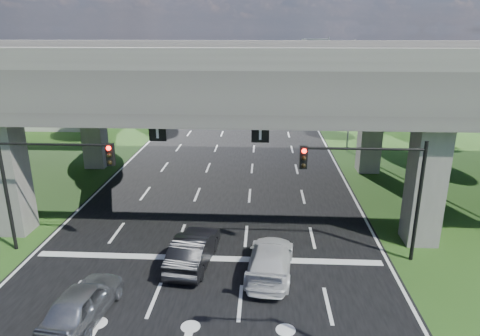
# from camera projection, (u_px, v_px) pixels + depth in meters

# --- Properties ---
(ground) EXTENTS (160.00, 160.00, 0.00)m
(ground) POSITION_uv_depth(u_px,v_px,m) (197.00, 302.00, 17.75)
(ground) COLOR #233F14
(ground) RESTS_ON ground
(road) EXTENTS (18.00, 120.00, 0.03)m
(road) POSITION_uv_depth(u_px,v_px,m) (220.00, 207.00, 27.25)
(road) COLOR black
(road) RESTS_ON ground
(overpass) EXTENTS (80.00, 15.00, 10.00)m
(overpass) POSITION_uv_depth(u_px,v_px,m) (222.00, 78.00, 26.71)
(overpass) COLOR #34312F
(overpass) RESTS_ON ground
(warehouse) EXTENTS (20.00, 10.00, 4.00)m
(warehouse) POSITION_uv_depth(u_px,v_px,m) (27.00, 106.00, 51.73)
(warehouse) COLOR #9E9E99
(warehouse) RESTS_ON ground
(signal_right) EXTENTS (5.76, 0.54, 6.00)m
(signal_right) POSITION_uv_depth(u_px,v_px,m) (374.00, 179.00, 19.80)
(signal_right) COLOR black
(signal_right) RESTS_ON ground
(signal_left) EXTENTS (5.76, 0.54, 6.00)m
(signal_left) POSITION_uv_depth(u_px,v_px,m) (46.00, 173.00, 20.61)
(signal_left) COLOR black
(signal_left) RESTS_ON ground
(streetlight_far) EXTENTS (3.38, 0.25, 10.00)m
(streetlight_far) POSITION_uv_depth(u_px,v_px,m) (347.00, 88.00, 38.23)
(streetlight_far) COLOR gray
(streetlight_far) RESTS_ON ground
(streetlight_beyond) EXTENTS (3.38, 0.25, 10.00)m
(streetlight_beyond) POSITION_uv_depth(u_px,v_px,m) (324.00, 71.00, 53.43)
(streetlight_beyond) COLOR gray
(streetlight_beyond) RESTS_ON ground
(tree_left_near) EXTENTS (4.50, 4.50, 7.80)m
(tree_left_near) POSITION_uv_depth(u_px,v_px,m) (94.00, 94.00, 41.69)
(tree_left_near) COLOR black
(tree_left_near) RESTS_ON ground
(tree_left_mid) EXTENTS (3.91, 3.90, 6.76)m
(tree_left_mid) POSITION_uv_depth(u_px,v_px,m) (95.00, 89.00, 49.65)
(tree_left_mid) COLOR black
(tree_left_mid) RESTS_ON ground
(tree_left_far) EXTENTS (4.80, 4.80, 8.32)m
(tree_left_far) POSITION_uv_depth(u_px,v_px,m) (146.00, 74.00, 56.74)
(tree_left_far) COLOR black
(tree_left_far) RESTS_ON ground
(tree_right_near) EXTENTS (4.20, 4.20, 7.28)m
(tree_right_near) POSITION_uv_depth(u_px,v_px,m) (369.00, 96.00, 42.29)
(tree_right_near) COLOR black
(tree_right_near) RESTS_ON ground
(tree_right_mid) EXTENTS (3.91, 3.90, 6.76)m
(tree_right_mid) POSITION_uv_depth(u_px,v_px,m) (379.00, 89.00, 49.84)
(tree_right_mid) COLOR black
(tree_right_mid) RESTS_ON ground
(tree_right_far) EXTENTS (4.50, 4.50, 7.80)m
(tree_right_far) POSITION_uv_depth(u_px,v_px,m) (334.00, 76.00, 57.45)
(tree_right_far) COLOR black
(tree_right_far) RESTS_ON ground
(car_silver) EXTENTS (2.24, 4.51, 1.48)m
(car_silver) POSITION_uv_depth(u_px,v_px,m) (83.00, 302.00, 16.45)
(car_silver) COLOR #A7A8AE
(car_silver) RESTS_ON road
(car_dark) EXTENTS (2.14, 4.81, 1.53)m
(car_dark) POSITION_uv_depth(u_px,v_px,m) (194.00, 249.00, 20.39)
(car_dark) COLOR black
(car_dark) RESTS_ON road
(car_white) EXTENTS (2.46, 5.05, 1.41)m
(car_white) POSITION_uv_depth(u_px,v_px,m) (270.00, 260.00, 19.54)
(car_white) COLOR silver
(car_white) RESTS_ON road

